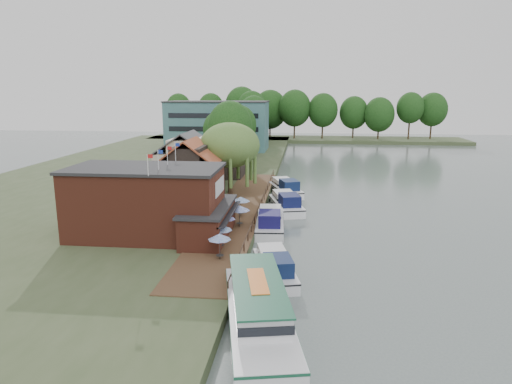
{
  "coord_description": "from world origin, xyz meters",
  "views": [
    {
      "loc": [
        0.13,
        -45.07,
        15.78
      ],
      "look_at": [
        -6.0,
        12.0,
        3.0
      ],
      "focal_mm": 32.0,
      "sensor_mm": 36.0,
      "label": 1
    }
  ],
  "objects_px": {
    "cruiser_0": "(275,263)",
    "pub": "(165,202)",
    "hotel_block": "(218,125)",
    "umbrella_2": "(225,225)",
    "umbrella_4": "(232,213)",
    "umbrella_5": "(241,206)",
    "willow": "(230,159)",
    "cottage_c": "(223,152)",
    "cottage_b": "(188,160)",
    "umbrella_3": "(240,216)",
    "cruiser_1": "(270,219)",
    "swan": "(280,304)",
    "cruiser_3": "(285,186)",
    "cottage_a": "(191,171)",
    "umbrella_0": "(220,246)",
    "cruiser_2": "(286,201)",
    "tour_boat": "(259,307)"
  },
  "relations": [
    {
      "from": "pub",
      "to": "cottage_c",
      "type": "xyz_separation_m",
      "value": [
        0.0,
        34.0,
        0.6
      ]
    },
    {
      "from": "hotel_block",
      "to": "umbrella_5",
      "type": "distance_m",
      "value": 64.75
    },
    {
      "from": "willow",
      "to": "umbrella_4",
      "type": "bearing_deg",
      "value": -80.18
    },
    {
      "from": "cottage_a",
      "to": "umbrella_5",
      "type": "bearing_deg",
      "value": -41.8
    },
    {
      "from": "umbrella_0",
      "to": "cruiser_0",
      "type": "bearing_deg",
      "value": -8.0
    },
    {
      "from": "cottage_b",
      "to": "cottage_c",
      "type": "relative_size",
      "value": 1.13
    },
    {
      "from": "hotel_block",
      "to": "cottage_a",
      "type": "height_order",
      "value": "hotel_block"
    },
    {
      "from": "pub",
      "to": "cottage_a",
      "type": "distance_m",
      "value": 15.05
    },
    {
      "from": "cottage_a",
      "to": "umbrella_3",
      "type": "xyz_separation_m",
      "value": [
        8.15,
        -11.1,
        -2.96
      ]
    },
    {
      "from": "swan",
      "to": "hotel_block",
      "type": "bearing_deg",
      "value": 103.81
    },
    {
      "from": "umbrella_3",
      "to": "cruiser_1",
      "type": "bearing_deg",
      "value": 39.54
    },
    {
      "from": "hotel_block",
      "to": "pub",
      "type": "bearing_deg",
      "value": -83.57
    },
    {
      "from": "umbrella_0",
      "to": "umbrella_2",
      "type": "height_order",
      "value": "same"
    },
    {
      "from": "cottage_b",
      "to": "umbrella_4",
      "type": "relative_size",
      "value": 4.04
    },
    {
      "from": "hotel_block",
      "to": "umbrella_2",
      "type": "xyz_separation_m",
      "value": [
        14.21,
        -70.74,
        -4.86
      ]
    },
    {
      "from": "umbrella_3",
      "to": "cruiser_3",
      "type": "relative_size",
      "value": 0.22
    },
    {
      "from": "cottage_c",
      "to": "umbrella_0",
      "type": "height_order",
      "value": "cottage_c"
    },
    {
      "from": "cruiser_3",
      "to": "swan",
      "type": "height_order",
      "value": "cruiser_3"
    },
    {
      "from": "pub",
      "to": "cottage_b",
      "type": "height_order",
      "value": "cottage_b"
    },
    {
      "from": "cottage_a",
      "to": "umbrella_0",
      "type": "xyz_separation_m",
      "value": [
        7.82,
        -21.25,
        -2.96
      ]
    },
    {
      "from": "pub",
      "to": "cruiser_3",
      "type": "height_order",
      "value": "pub"
    },
    {
      "from": "tour_boat",
      "to": "swan",
      "type": "xyz_separation_m",
      "value": [
        1.29,
        3.34,
        -1.39
      ]
    },
    {
      "from": "pub",
      "to": "cruiser_1",
      "type": "distance_m",
      "value": 12.65
    },
    {
      "from": "umbrella_2",
      "to": "cruiser_3",
      "type": "xyz_separation_m",
      "value": [
        5.06,
        25.15,
        -0.98
      ]
    },
    {
      "from": "pub",
      "to": "cottage_c",
      "type": "relative_size",
      "value": 2.35
    },
    {
      "from": "cruiser_1",
      "to": "tour_boat",
      "type": "height_order",
      "value": "tour_boat"
    },
    {
      "from": "willow",
      "to": "cruiser_1",
      "type": "bearing_deg",
      "value": -63.16
    },
    {
      "from": "cottage_a",
      "to": "cruiser_2",
      "type": "distance_m",
      "value": 13.42
    },
    {
      "from": "umbrella_2",
      "to": "umbrella_4",
      "type": "bearing_deg",
      "value": 91.51
    },
    {
      "from": "umbrella_4",
      "to": "cruiser_3",
      "type": "bearing_deg",
      "value": 75.71
    },
    {
      "from": "cruiser_0",
      "to": "cruiser_3",
      "type": "relative_size",
      "value": 0.93
    },
    {
      "from": "cottage_c",
      "to": "cruiser_0",
      "type": "height_order",
      "value": "cottage_c"
    },
    {
      "from": "umbrella_5",
      "to": "cruiser_1",
      "type": "xyz_separation_m",
      "value": [
        3.63,
        -1.6,
        -0.96
      ]
    },
    {
      "from": "cottage_b",
      "to": "swan",
      "type": "bearing_deg",
      "value": -66.26
    },
    {
      "from": "umbrella_4",
      "to": "tour_boat",
      "type": "distance_m",
      "value": 21.74
    },
    {
      "from": "pub",
      "to": "cottage_a",
      "type": "relative_size",
      "value": 2.33
    },
    {
      "from": "pub",
      "to": "umbrella_2",
      "type": "xyz_separation_m",
      "value": [
        6.21,
        0.26,
        -2.36
      ]
    },
    {
      "from": "cottage_c",
      "to": "swan",
      "type": "distance_m",
      "value": 48.63
    },
    {
      "from": "swan",
      "to": "umbrella_5",
      "type": "bearing_deg",
      "value": 105.79
    },
    {
      "from": "cruiser_0",
      "to": "tour_boat",
      "type": "distance_m",
      "value": 9.12
    },
    {
      "from": "umbrella_5",
      "to": "cruiser_2",
      "type": "height_order",
      "value": "umbrella_5"
    },
    {
      "from": "cruiser_0",
      "to": "pub",
      "type": "bearing_deg",
      "value": 136.5
    },
    {
      "from": "umbrella_5",
      "to": "cruiser_3",
      "type": "xyz_separation_m",
      "value": [
        4.58,
        17.29,
        -0.98
      ]
    },
    {
      "from": "cruiser_3",
      "to": "swan",
      "type": "xyz_separation_m",
      "value": [
        1.31,
        -38.12,
        -1.09
      ]
    },
    {
      "from": "umbrella_4",
      "to": "umbrella_5",
      "type": "height_order",
      "value": "same"
    },
    {
      "from": "umbrella_3",
      "to": "cruiser_1",
      "type": "distance_m",
      "value": 4.23
    },
    {
      "from": "hotel_block",
      "to": "cruiser_3",
      "type": "xyz_separation_m",
      "value": [
        19.27,
        -45.58,
        -5.84
      ]
    },
    {
      "from": "cottage_c",
      "to": "umbrella_3",
      "type": "bearing_deg",
      "value": -76.64
    },
    {
      "from": "umbrella_5",
      "to": "cottage_b",
      "type": "bearing_deg",
      "value": 122.35
    },
    {
      "from": "cottage_a",
      "to": "umbrella_4",
      "type": "xyz_separation_m",
      "value": [
        7.09,
        -9.95,
        -2.96
      ]
    }
  ]
}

